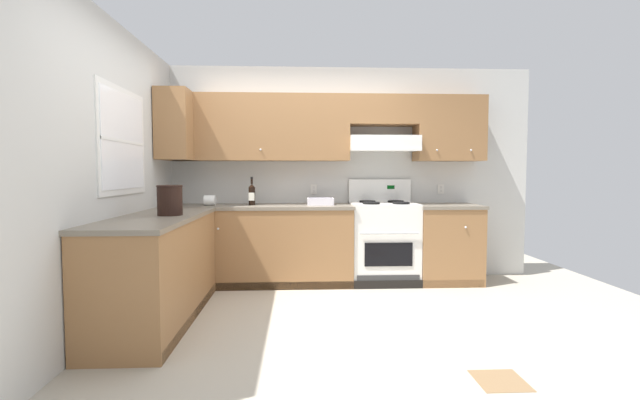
% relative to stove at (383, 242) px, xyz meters
% --- Properties ---
extents(ground_plane, '(7.04, 7.04, 0.00)m').
position_rel_stove_xyz_m(ground_plane, '(-0.95, -1.25, -0.48)').
color(ground_plane, '#B2AA99').
extents(floor_accent_tile, '(0.30, 0.30, 0.01)m').
position_rel_stove_xyz_m(floor_accent_tile, '(0.25, -2.49, -0.48)').
color(floor_accent_tile, olive).
rests_on(floor_accent_tile, ground_plane).
extents(wall_back, '(4.68, 0.57, 2.55)m').
position_rel_stove_xyz_m(wall_back, '(-0.55, 0.27, 1.00)').
color(wall_back, silver).
rests_on(wall_back, ground_plane).
extents(wall_left, '(0.47, 4.00, 2.55)m').
position_rel_stove_xyz_m(wall_left, '(-2.54, -1.03, 0.87)').
color(wall_left, silver).
rests_on(wall_left, ground_plane).
extents(counter_back_run, '(3.60, 0.65, 0.91)m').
position_rel_stove_xyz_m(counter_back_run, '(-0.88, -0.01, -0.03)').
color(counter_back_run, olive).
rests_on(counter_back_run, ground_plane).
extents(counter_left_run, '(0.63, 1.91, 0.91)m').
position_rel_stove_xyz_m(counter_left_run, '(-2.19, -1.26, -0.03)').
color(counter_left_run, olive).
rests_on(counter_left_run, ground_plane).
extents(stove, '(0.76, 0.62, 1.20)m').
position_rel_stove_xyz_m(stove, '(0.00, 0.00, 0.00)').
color(stove, white).
rests_on(stove, ground_plane).
extents(wine_bottle, '(0.08, 0.08, 0.32)m').
position_rel_stove_xyz_m(wine_bottle, '(-1.52, 0.01, 0.56)').
color(wine_bottle, black).
rests_on(wine_bottle, counter_back_run).
extents(bowl, '(0.30, 0.22, 0.08)m').
position_rel_stove_xyz_m(bowl, '(-0.74, 0.00, 0.46)').
color(bowl, silver).
rests_on(bowl, counter_back_run).
extents(bucket, '(0.23, 0.23, 0.26)m').
position_rel_stove_xyz_m(bucket, '(-2.11, -1.19, 0.57)').
color(bucket, black).
rests_on(bucket, counter_left_run).
extents(paper_towel_roll, '(0.13, 0.11, 0.11)m').
position_rel_stove_xyz_m(paper_towel_roll, '(-1.99, -0.03, 0.49)').
color(paper_towel_roll, white).
rests_on(paper_towel_roll, counter_back_run).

